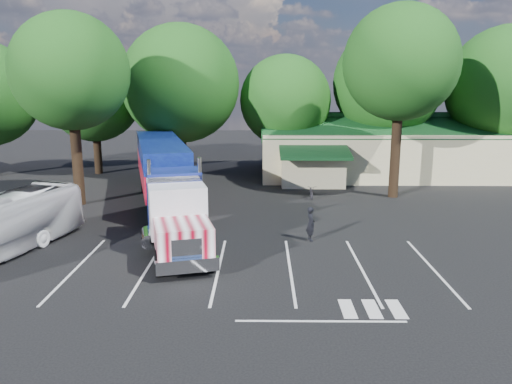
{
  "coord_description": "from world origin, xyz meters",
  "views": [
    {
      "loc": [
        1.91,
        -27.06,
        8.17
      ],
      "look_at": [
        1.6,
        0.93,
        2.0
      ],
      "focal_mm": 35.0,
      "sensor_mm": 36.0,
      "label": 1
    }
  ],
  "objects_px": {
    "semi_truck": "(164,173)",
    "woman": "(311,224)",
    "bicycle": "(311,192)",
    "silver_sedan": "(382,174)"
  },
  "relations": [
    {
      "from": "semi_truck",
      "to": "bicycle",
      "type": "xyz_separation_m",
      "value": [
        9.75,
        4.08,
        -2.1
      ]
    },
    {
      "from": "semi_truck",
      "to": "woman",
      "type": "height_order",
      "value": "semi_truck"
    },
    {
      "from": "woman",
      "to": "silver_sedan",
      "type": "relative_size",
      "value": 0.43
    },
    {
      "from": "bicycle",
      "to": "silver_sedan",
      "type": "height_order",
      "value": "silver_sedan"
    },
    {
      "from": "semi_truck",
      "to": "bicycle",
      "type": "bearing_deg",
      "value": 7.53
    },
    {
      "from": "woman",
      "to": "bicycle",
      "type": "bearing_deg",
      "value": -18.87
    },
    {
      "from": "bicycle",
      "to": "silver_sedan",
      "type": "bearing_deg",
      "value": 43.18
    },
    {
      "from": "semi_truck",
      "to": "silver_sedan",
      "type": "height_order",
      "value": "semi_truck"
    },
    {
      "from": "semi_truck",
      "to": "woman",
      "type": "distance_m",
      "value": 10.61
    },
    {
      "from": "semi_truck",
      "to": "woman",
      "type": "relative_size",
      "value": 11.88
    }
  ]
}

